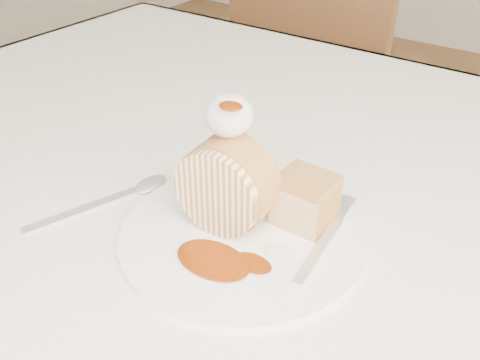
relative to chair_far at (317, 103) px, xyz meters
The scene contains 10 objects.
table 0.81m from the chair_far, 63.89° to the right, with size 1.40×0.90×0.75m.
chair_far is the anchor object (origin of this frame).
plate 0.95m from the chair_far, 67.32° to the right, with size 0.25×0.25×0.01m, color white.
roulade_slice 0.96m from the chair_far, 68.49° to the right, with size 0.09×0.09×0.05m, color #FFE9B1.
cake_chunk 0.93m from the chair_far, 63.59° to the right, with size 0.05×0.05×0.05m, color #BA8346.
whipped_cream 0.96m from the chair_far, 68.65° to the right, with size 0.05×0.05×0.04m, color white.
caramel_drizzle 0.99m from the chair_far, 68.22° to the right, with size 0.02×0.02×0.01m, color #6A2504.
caramel_pool 1.00m from the chair_far, 68.34° to the right, with size 0.08×0.05×0.00m, color #6A2504, non-canonical shape.
fork 0.97m from the chair_far, 62.50° to the right, with size 0.02×0.15×0.00m, color silver.
spoon 0.97m from the chair_far, 78.34° to the right, with size 0.02×0.16×0.00m, color silver.
Camera 1 is at (0.24, -0.27, 1.09)m, focal length 40.00 mm.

